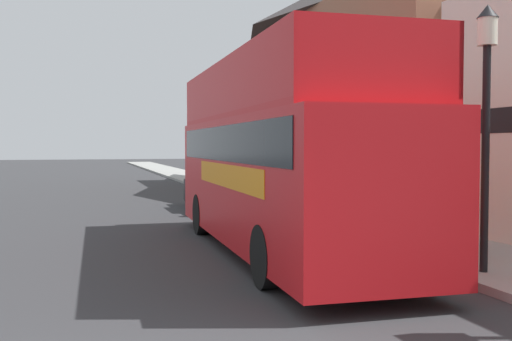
# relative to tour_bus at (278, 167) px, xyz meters

# --- Properties ---
(ground_plane) EXTENTS (144.00, 144.00, 0.00)m
(ground_plane) POSITION_rel_tour_bus_xyz_m (-3.55, 13.73, -1.80)
(ground_plane) COLOR #333335
(sidewalk) EXTENTS (2.89, 108.00, 0.14)m
(sidewalk) POSITION_rel_tour_bus_xyz_m (3.32, 10.73, -1.73)
(sidewalk) COLOR #999993
(sidewalk) RESTS_ON ground_plane
(brick_terrace_rear) EXTENTS (6.00, 22.86, 9.95)m
(brick_terrace_rear) POSITION_rel_tour_bus_xyz_m (7.77, 13.92, 3.17)
(brick_terrace_rear) COLOR #9E664C
(brick_terrace_rear) RESTS_ON ground_plane
(tour_bus) EXTENTS (2.75, 10.01, 3.98)m
(tour_bus) POSITION_rel_tour_bus_xyz_m (0.00, 0.00, 0.00)
(tour_bus) COLOR red
(tour_bus) RESTS_ON ground_plane
(parked_car_ahead_of_bus) EXTENTS (1.86, 4.33, 1.52)m
(parked_car_ahead_of_bus) POSITION_rel_tour_bus_xyz_m (0.74, 8.54, -1.09)
(parked_car_ahead_of_bus) COLOR black
(parked_car_ahead_of_bus) RESTS_ON ground_plane
(lamp_post_nearest) EXTENTS (0.35, 0.35, 4.43)m
(lamp_post_nearest) POSITION_rel_tour_bus_xyz_m (2.48, -3.44, 1.41)
(lamp_post_nearest) COLOR black
(lamp_post_nearest) RESTS_ON sidewalk
(lamp_post_second) EXTENTS (0.35, 0.35, 4.61)m
(lamp_post_second) POSITION_rel_tour_bus_xyz_m (2.27, 5.93, 1.52)
(lamp_post_second) COLOR black
(lamp_post_second) RESTS_ON sidewalk
(lamp_post_third) EXTENTS (0.35, 0.35, 4.54)m
(lamp_post_third) POSITION_rel_tour_bus_xyz_m (2.52, 15.31, 1.48)
(lamp_post_third) COLOR black
(lamp_post_third) RESTS_ON sidewalk
(litter_bin) EXTENTS (0.48, 0.48, 1.03)m
(litter_bin) POSITION_rel_tour_bus_xyz_m (3.12, -1.77, -1.12)
(litter_bin) COLOR black
(litter_bin) RESTS_ON sidewalk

